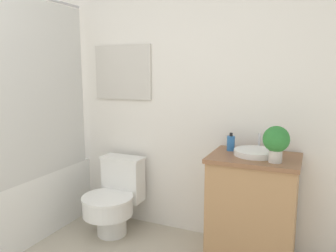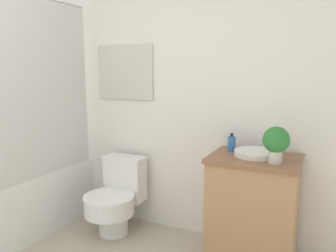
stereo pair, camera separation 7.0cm
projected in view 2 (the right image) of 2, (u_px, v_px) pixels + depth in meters
wall_back at (152, 88)px, 2.89m from camera, size 3.57×0.07×2.50m
shower_area at (11, 200)px, 2.78m from camera, size 0.61×1.47×1.98m
toilet at (116, 197)px, 2.85m from camera, size 0.43×0.56×0.64m
vanity at (253, 210)px, 2.36m from camera, size 0.62×0.48×0.80m
sink at (256, 153)px, 2.31m from camera, size 0.30×0.34×0.13m
soap_bottle at (232, 143)px, 2.45m from camera, size 0.06×0.06×0.14m
potted_plant at (276, 142)px, 2.11m from camera, size 0.17×0.17×0.24m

